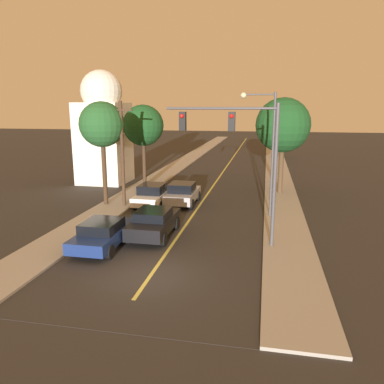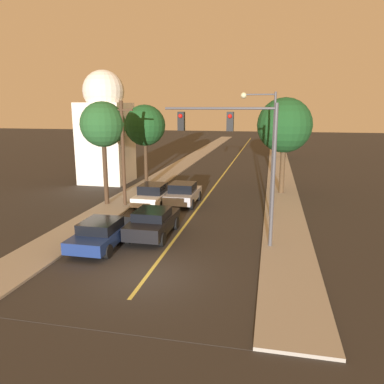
# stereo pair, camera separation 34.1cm
# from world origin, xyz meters

# --- Properties ---
(ground_plane) EXTENTS (200.00, 200.00, 0.00)m
(ground_plane) POSITION_xyz_m (0.00, 0.00, 0.00)
(ground_plane) COLOR #2D2B28
(road_surface) EXTENTS (9.07, 80.00, 0.01)m
(road_surface) POSITION_xyz_m (0.00, 36.00, 0.01)
(road_surface) COLOR #2D2B28
(road_surface) RESTS_ON ground
(sidewalk_left) EXTENTS (2.50, 80.00, 0.12)m
(sidewalk_left) POSITION_xyz_m (-5.79, 36.00, 0.06)
(sidewalk_left) COLOR #9E998E
(sidewalk_left) RESTS_ON ground
(sidewalk_right) EXTENTS (2.50, 80.00, 0.12)m
(sidewalk_right) POSITION_xyz_m (5.79, 36.00, 0.06)
(sidewalk_right) COLOR #9E998E
(sidewalk_right) RESTS_ON ground
(car_near_lane_front) EXTENTS (2.03, 4.41, 1.51)m
(car_near_lane_front) POSITION_xyz_m (-1.27, 4.83, 0.80)
(car_near_lane_front) COLOR black
(car_near_lane_front) RESTS_ON ground
(car_near_lane_second) EXTENTS (2.05, 4.17, 1.58)m
(car_near_lane_second) POSITION_xyz_m (-1.27, 11.86, 0.80)
(car_near_lane_second) COLOR #A5A8B2
(car_near_lane_second) RESTS_ON ground
(car_outer_lane_front) EXTENTS (2.02, 4.49, 1.40)m
(car_outer_lane_front) POSITION_xyz_m (-3.27, 2.79, 0.73)
(car_outer_lane_front) COLOR navy
(car_outer_lane_front) RESTS_ON ground
(car_outer_lane_second) EXTENTS (2.00, 4.41, 1.56)m
(car_outer_lane_second) POSITION_xyz_m (-3.27, 11.15, 0.79)
(car_outer_lane_second) COLOR white
(car_outer_lane_second) RESTS_ON ground
(traffic_signal_mast) EXTENTS (5.37, 0.42, 6.90)m
(traffic_signal_mast) POSITION_xyz_m (3.29, 4.35, 5.05)
(traffic_signal_mast) COLOR #47474C
(traffic_signal_mast) RESTS_ON ground
(streetlamp_right) EXTENTS (2.13, 0.36, 7.60)m
(streetlamp_right) POSITION_xyz_m (4.40, 9.74, 4.98)
(streetlamp_right) COLOR #47474C
(streetlamp_right) RESTS_ON ground
(utility_pole_left) EXTENTS (1.60, 0.24, 7.14)m
(utility_pole_left) POSITION_xyz_m (-5.14, 10.40, 3.85)
(utility_pole_left) COLOR #422D1E
(utility_pole_left) RESTS_ON ground
(tree_left_near) EXTENTS (3.49, 3.49, 6.96)m
(tree_left_near) POSITION_xyz_m (-5.90, 17.31, 5.30)
(tree_left_near) COLOR #3D2B1C
(tree_left_near) RESTS_ON ground
(tree_left_far) EXTENTS (3.09, 3.09, 7.12)m
(tree_left_far) POSITION_xyz_m (-6.54, 10.46, 5.65)
(tree_left_far) COLOR #3D2B1C
(tree_left_far) RESTS_ON ground
(tree_right_near) EXTENTS (4.24, 4.24, 7.48)m
(tree_right_near) POSITION_xyz_m (5.70, 16.66, 5.45)
(tree_right_near) COLOR #4C3823
(tree_right_near) RESTS_ON ground
(tree_right_far) EXTENTS (2.72, 2.72, 4.94)m
(tree_right_far) POSITION_xyz_m (6.59, 39.80, 3.64)
(tree_right_far) COLOR #4C3823
(tree_right_far) RESTS_ON ground
(domed_building_left) EXTENTS (4.16, 4.16, 10.09)m
(domed_building_left) POSITION_xyz_m (-10.11, 18.53, 4.94)
(domed_building_left) COLOR silver
(domed_building_left) RESTS_ON ground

